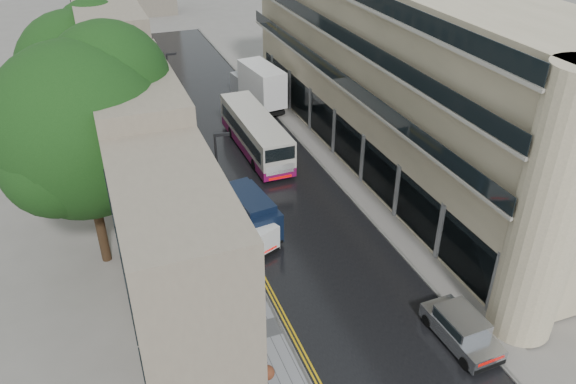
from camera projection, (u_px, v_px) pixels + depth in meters
road at (263, 169)px, 44.02m from camera, size 9.00×85.00×0.02m
left_sidewalk at (189, 182)px, 42.22m from camera, size 2.70×85.00×0.12m
right_sidewalk at (326, 157)px, 45.62m from camera, size 1.80×85.00×0.12m
old_shop_row at (124, 102)px, 40.08m from camera, size 4.50×56.00×12.00m
modern_block at (396, 74)px, 42.32m from camera, size 8.00×40.00×14.00m
tree_near at (86, 158)px, 30.65m from camera, size 10.56×10.56×13.89m
tree_far at (81, 90)px, 41.53m from camera, size 9.24×9.24×12.46m
cream_bus at (254, 153)px, 42.99m from camera, size 2.75×11.50×3.13m
white_lorry at (256, 93)px, 52.10m from camera, size 3.42×8.35×4.26m
silver_hatchback at (467, 356)px, 26.49m from camera, size 2.11×4.53×1.67m
white_van at (251, 246)px, 33.71m from camera, size 3.35×4.73×1.97m
navy_van at (248, 229)px, 34.51m from camera, size 2.84×5.64×2.75m
pedestrian at (211, 236)px, 34.76m from camera, size 0.68×0.57×1.59m
lamp_post_near at (219, 194)px, 33.03m from camera, size 0.90×0.34×7.78m
lamp_post_far at (171, 97)px, 46.82m from camera, size 0.84×0.25×7.37m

